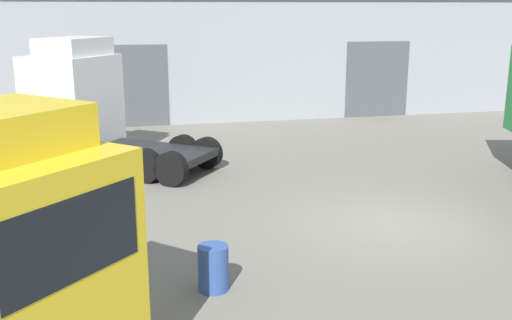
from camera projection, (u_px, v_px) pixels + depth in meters
ground_plane at (391, 224)px, 14.75m from camera, size 60.00×60.00×0.00m
warehouse_building at (245, 52)px, 30.47m from camera, size 26.81×7.37×5.90m
tractor_unit_white at (83, 106)px, 19.93m from camera, size 6.47×5.74×4.22m
oil_drum at (213, 268)px, 11.22m from camera, size 0.58×0.58×0.88m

